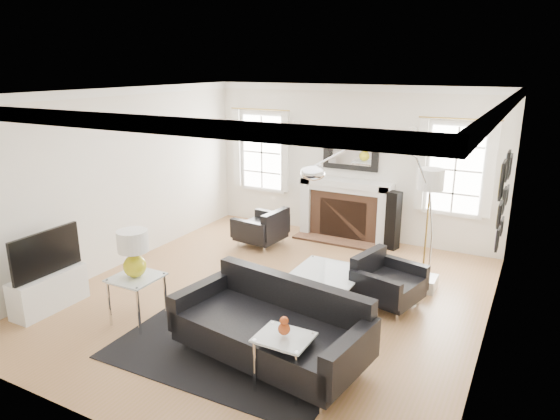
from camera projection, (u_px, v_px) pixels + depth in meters
The scene contains 25 objects.
floor at pixel (273, 296), 7.01m from camera, with size 6.00×6.00×0.00m, color #A07543.
back_wall at pixel (351, 163), 9.16m from camera, with size 5.50×0.04×2.80m, color silver.
front_wall at pixel (96, 285), 4.08m from camera, with size 5.50×0.04×2.80m, color silver.
left_wall at pixel (120, 179), 7.86m from camera, with size 0.04×6.00×2.80m, color silver.
right_wall at pixel (495, 232), 5.38m from camera, with size 0.04×6.00×2.80m, color silver.
ceiling at pixel (272, 92), 6.22m from camera, with size 5.50×6.00×0.02m, color white.
crown_molding at pixel (272, 97), 6.24m from camera, with size 5.50×6.00×0.12m, color white.
fireplace at pixel (345, 210), 9.22m from camera, with size 1.70×0.69×1.11m.
mantel_mirror at pixel (351, 149), 9.05m from camera, with size 1.05×0.07×0.75m.
window_left at pixel (262, 152), 9.93m from camera, with size 1.24×0.15×1.62m.
window_right at pixel (455, 170), 8.27m from camera, with size 1.24×0.15×1.62m.
gallery_wall at pixel (504, 193), 6.45m from camera, with size 0.04×1.73×1.29m.
tv_unit at pixel (49, 286), 6.58m from camera, with size 0.35×1.00×1.09m.
area_rug at pixel (242, 339), 5.90m from camera, with size 2.63×2.19×0.01m, color black.
sofa at pixel (273, 328), 5.42m from camera, with size 2.26×1.29×0.70m.
armchair_left at pixel (263, 229), 8.90m from camera, with size 0.83×0.91×0.56m.
armchair_right at pixel (385, 282), 6.69m from camera, with size 0.93×1.00×0.57m.
coffee_table at pixel (328, 274), 6.85m from camera, with size 0.91×0.91×0.40m.
side_table_left at pixel (137, 285), 6.18m from camera, with size 0.56×0.56×0.62m.
nesting_table at pixel (284, 347), 4.89m from camera, with size 0.53×0.45×0.59m.
gourd_lamp at pixel (134, 251), 6.06m from camera, with size 0.37×0.37×0.60m.
orange_vase at pixel (284, 327), 4.83m from camera, with size 0.12×0.12×0.19m.
arc_floor_lamp at pixel (375, 212), 6.69m from camera, with size 1.61×1.49×2.28m.
stick_floor_lamp at pixel (430, 186), 6.89m from camera, with size 0.36×0.36×1.76m.
speaker_tower at pixel (393, 221), 8.69m from camera, with size 0.21×0.21×1.03m, color black.
Camera 1 is at (3.09, -5.59, 3.14)m, focal length 32.00 mm.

